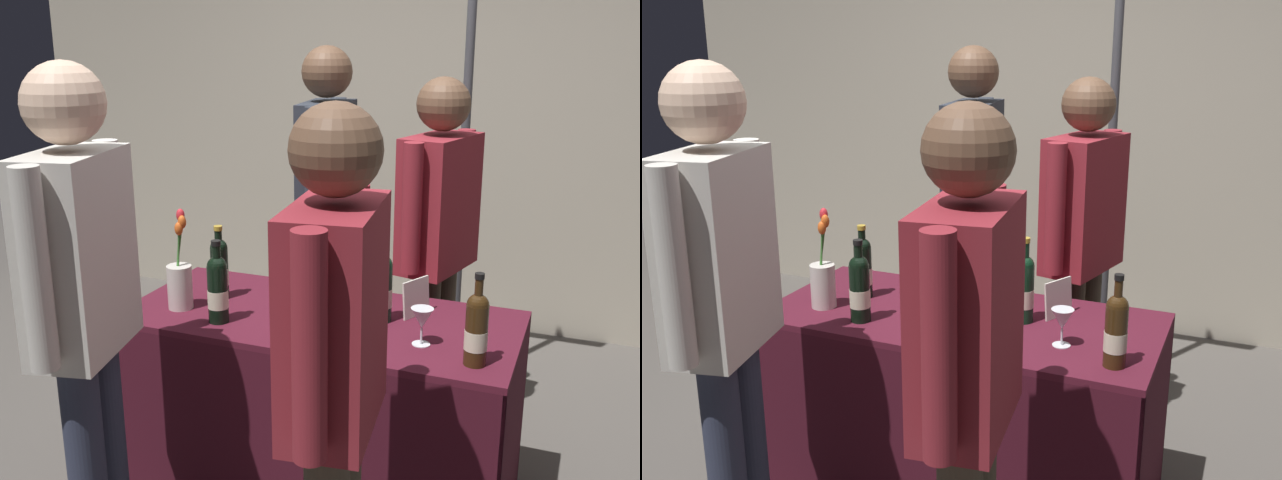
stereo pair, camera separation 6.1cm
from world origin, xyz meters
The scene contains 15 objects.
back_partition centered at (0.00, 2.07, 1.30)m, with size 5.89×0.12×2.61m, color #B2A893.
tasting_table centered at (0.00, 0.00, 0.53)m, with size 1.50×0.68×0.77m.
featured_wine_bottle centered at (0.01, -0.17, 0.92)m, with size 0.08×0.08×0.34m.
display_bottle_0 centered at (0.24, 0.04, 0.91)m, with size 0.07×0.07×0.33m.
display_bottle_1 centered at (-0.33, -0.20, 0.90)m, with size 0.08×0.08×0.32m.
display_bottle_2 centered at (0.63, -0.21, 0.90)m, with size 0.07×0.07×0.31m.
display_bottle_3 centered at (-0.45, 0.03, 0.90)m, with size 0.07×0.07×0.30m.
wine_glass_near_vendor centered at (0.43, -0.12, 0.87)m, with size 0.08×0.08×0.13m.
flower_vase centered at (-0.54, -0.13, 0.88)m, with size 0.10×0.10×0.39m.
brochure_stand centered at (0.34, 0.13, 0.84)m, with size 0.14×0.01×0.14m, color silver.
vendor_presenter centered at (0.31, 0.60, 0.98)m, with size 0.30×0.56×1.64m.
vendor_assistant centered at (-0.29, 0.82, 1.07)m, with size 0.26×0.59×1.76m.
taster_foreground_right centered at (0.37, -0.81, 0.99)m, with size 0.26×0.56×1.66m.
taster_foreground_left centered at (-0.48, -0.75, 1.05)m, with size 0.29×0.54×1.74m.
booth_signpost centered at (0.32, 1.07, 1.45)m, with size 0.56×0.04×2.39m.
Camera 2 is at (1.01, -2.36, 1.80)m, focal length 40.27 mm.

